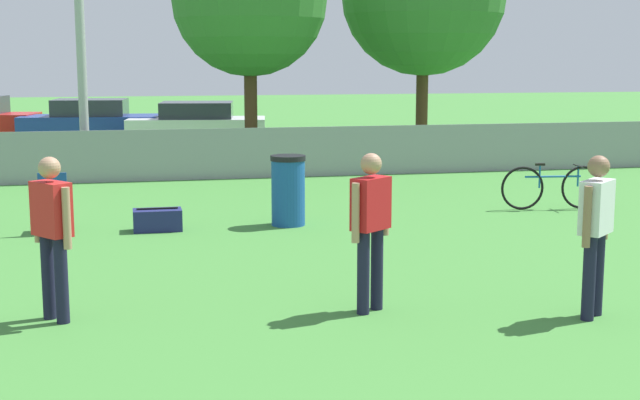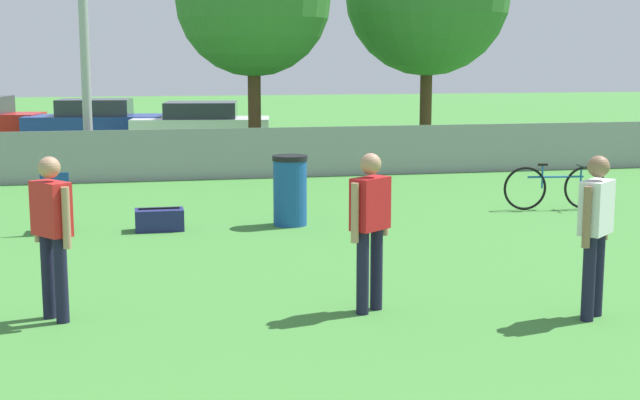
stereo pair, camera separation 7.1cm
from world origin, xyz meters
name	(u,v)px [view 1 (the left image)]	position (x,y,z in m)	size (l,w,h in m)	color
fence_backline	(222,154)	(0.00, 18.00, 0.55)	(26.58, 0.07, 1.21)	gray
player_thrower_red	(52,226)	(-2.75, 7.84, 0.97)	(0.43, 0.48, 1.66)	#191933
player_defender_red	(371,220)	(0.42, 7.50, 0.97)	(0.48, 0.43, 1.66)	#191933
player_receiver_white	(596,224)	(2.57, 6.81, 0.97)	(0.47, 0.44, 1.66)	#191933
folding_chair_sideline	(54,199)	(-3.10, 12.54, 0.52)	(0.42, 0.43, 0.93)	#333338
bicycle_sideline	(553,187)	(5.19, 12.90, 0.39)	(1.82, 0.44, 0.81)	black
trash_bin	(288,190)	(0.44, 12.42, 0.56)	(0.55, 0.55, 1.10)	#194C99
gear_bag_sideline	(158,220)	(-1.59, 12.40, 0.17)	(0.73, 0.40, 0.35)	navy
parked_car_blue	(91,122)	(-3.07, 26.68, 0.67)	(4.28, 2.21, 1.36)	black
parked_car_white	(197,124)	(0.03, 25.34, 0.65)	(4.23, 2.38, 1.31)	black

